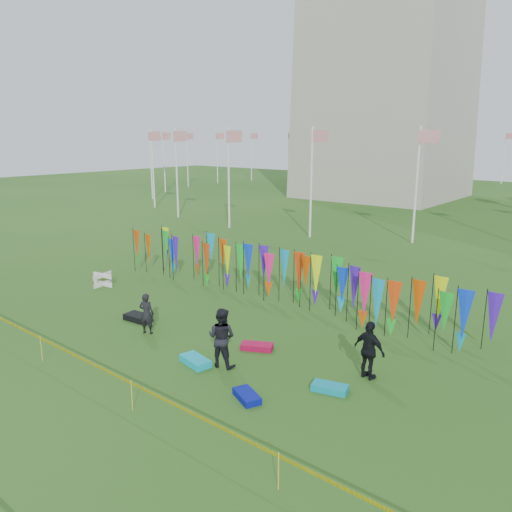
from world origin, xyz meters
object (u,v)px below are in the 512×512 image
Objects in this scene: kite_bag_black at (138,317)px; kite_bag_turquoise at (195,361)px; box_kite at (103,280)px; person_mid at (222,337)px; kite_bag_red at (257,347)px; person_left at (147,313)px; kite_bag_blue at (247,396)px; person_right at (369,350)px; kite_bag_teal at (330,388)px.

kite_bag_turquoise is at bearing -15.54° from kite_bag_black.
box_kite is 5.51m from kite_bag_black.
kite_bag_red is (0.07, 1.72, -0.89)m from person_mid.
person_left is 4.10m from person_mid.
person_left is 1.43× the size of kite_bag_red.
person_mid reaches higher than person_left.
person_left is at bearing 167.69° from kite_bag_blue.
person_right is 4.16m from kite_bag_red.
person_right is 1.72× the size of kite_bag_black.
kite_bag_red is 5.65m from kite_bag_black.
box_kite is 14.82m from person_right.
person_left reaches higher than kite_bag_teal.
kite_bag_teal is (-0.50, -1.45, -0.83)m from person_right.
kite_bag_black is 9.12m from kite_bag_teal.
box_kite reaches higher than kite_bag_black.
person_mid is 1.25m from kite_bag_turquoise.
kite_bag_red is (-4.04, -0.52, -0.83)m from person_right.
kite_bag_blue is (-2.08, -3.37, -0.83)m from person_right.
kite_bag_black is (-5.51, 0.84, -0.86)m from person_mid.
kite_bag_teal is (9.12, -0.05, -0.03)m from kite_bag_black.
person_right is at bearing -1.75° from box_kite.
kite_bag_teal is at bearing -0.29° from kite_bag_black.
person_mid is at bearing 38.12° from person_right.
kite_bag_turquoise is 1.05× the size of kite_bag_black.
kite_bag_red is (0.83, 2.20, -0.01)m from kite_bag_turquoise.
box_kite is at bearing 163.28° from kite_bag_blue.
person_right is at bearing 169.40° from person_left.
kite_bag_black is at bearing 179.71° from kite_bag_teal.
kite_bag_red is (10.76, -0.97, -0.25)m from box_kite.
kite_bag_blue is 0.86× the size of kite_bag_red.
person_right is at bearing 8.29° from kite_bag_black.
box_kite is at bearing 174.83° from kite_bag_red.
person_mid is at bearing -8.68° from kite_bag_black.
kite_bag_red reaches higher than kite_bag_teal.
kite_bag_teal is (3.61, 0.79, -0.89)m from person_mid.
person_mid is (4.09, -0.21, 0.19)m from person_left.
person_left is 3.47m from kite_bag_turquoise.
person_right is 1.74m from kite_bag_teal.
person_right is at bearing 58.27° from kite_bag_blue.
person_mid reaches higher than kite_bag_red.
kite_bag_blue is (2.03, -1.13, -0.89)m from person_mid.
person_mid is at bearing 150.98° from kite_bag_blue.
box_kite is 14.43m from kite_bag_teal.
kite_bag_black is at bearing 165.37° from kite_bag_blue.
kite_bag_red is at bearing -106.60° from person_mid.
kite_bag_teal is at bearing 50.50° from kite_bag_blue.
person_right reaches higher than kite_bag_red.
kite_bag_turquoise is at bearing 166.96° from kite_bag_blue.
kite_bag_black is at bearing -48.56° from person_left.
box_kite is at bearing -45.16° from person_left.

